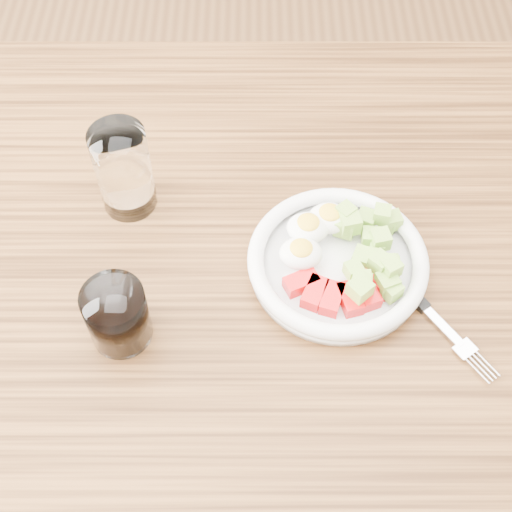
% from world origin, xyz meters
% --- Properties ---
extents(ground, '(4.00, 4.00, 0.00)m').
position_xyz_m(ground, '(0.00, 0.00, 0.00)').
color(ground, brown).
rests_on(ground, ground).
extents(dining_table, '(1.50, 0.90, 0.77)m').
position_xyz_m(dining_table, '(0.00, 0.00, 0.67)').
color(dining_table, brown).
rests_on(dining_table, ground).
extents(bowl, '(0.22, 0.22, 0.06)m').
position_xyz_m(bowl, '(0.09, 0.01, 0.79)').
color(bowl, white).
rests_on(bowl, dining_table).
extents(fork, '(0.14, 0.19, 0.01)m').
position_xyz_m(fork, '(0.18, -0.03, 0.77)').
color(fork, black).
rests_on(fork, dining_table).
extents(water_glass, '(0.07, 0.07, 0.13)m').
position_xyz_m(water_glass, '(-0.18, 0.12, 0.83)').
color(water_glass, white).
rests_on(water_glass, dining_table).
extents(coffee_glass, '(0.07, 0.07, 0.08)m').
position_xyz_m(coffee_glass, '(-0.17, -0.08, 0.81)').
color(coffee_glass, white).
rests_on(coffee_glass, dining_table).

